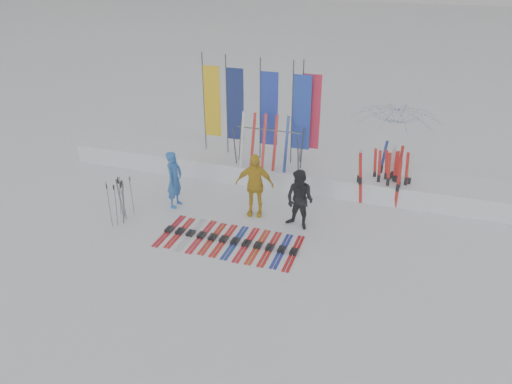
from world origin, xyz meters
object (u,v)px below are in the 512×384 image
(ski_row, at_px, (229,241))
(ski_rack, at_px, (268,142))
(person_blue, at_px, (174,179))
(person_yellow, at_px, (254,185))
(person_black, at_px, (300,200))
(tent_canopy, at_px, (392,143))

(ski_row, relative_size, ski_rack, 1.74)
(person_blue, distance_m, person_yellow, 2.32)
(ski_row, bearing_deg, person_yellow, 84.71)
(person_blue, xyz_separation_m, person_yellow, (2.31, 0.24, 0.07))
(person_black, bearing_deg, tent_canopy, 79.56)
(person_black, distance_m, ski_rack, 2.87)
(ski_row, height_order, ski_rack, ski_rack)
(ski_row, xyz_separation_m, ski_rack, (-0.09, 3.60, 1.35))
(ski_rack, bearing_deg, person_blue, -132.49)
(person_yellow, height_order, ski_rack, ski_rack)
(person_black, xyz_separation_m, person_yellow, (-1.35, 0.30, 0.09))
(person_blue, height_order, person_black, person_blue)
(person_black, bearing_deg, person_yellow, -175.39)
(person_yellow, distance_m, ski_rack, 2.09)
(person_blue, xyz_separation_m, ski_row, (2.16, -1.34, -0.80))
(tent_canopy, bearing_deg, ski_row, -124.52)
(person_blue, bearing_deg, person_yellow, -81.14)
(tent_canopy, relative_size, ski_rack, 1.35)
(person_yellow, relative_size, ski_row, 0.51)
(person_blue, relative_size, ski_rack, 0.82)
(person_blue, height_order, ski_rack, ski_rack)
(ski_row, bearing_deg, tent_canopy, 55.48)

